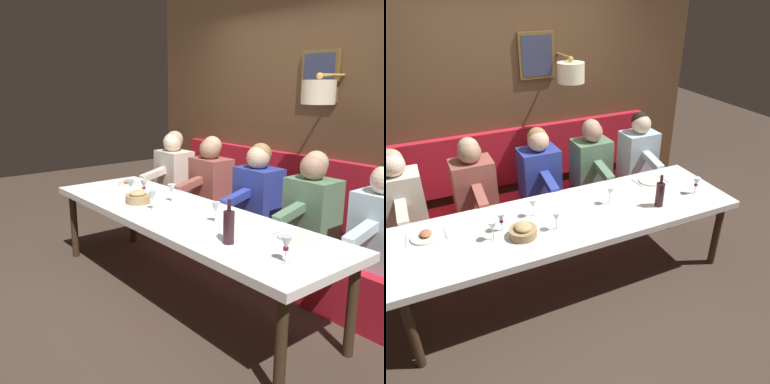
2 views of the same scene
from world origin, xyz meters
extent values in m
plane|color=#423328|center=(0.00, 0.00, 0.00)|extent=(12.00, 12.00, 0.00)
cube|color=white|center=(0.00, 0.00, 0.71)|extent=(0.90, 2.97, 0.06)
cylinder|color=#352416|center=(-0.35, -1.39, 0.34)|extent=(0.07, 0.07, 0.68)
cylinder|color=#352416|center=(-0.35, 1.39, 0.34)|extent=(0.07, 0.07, 0.68)
cylinder|color=#352416|center=(0.35, -1.39, 0.34)|extent=(0.07, 0.07, 0.68)
cylinder|color=#352416|center=(0.35, 1.39, 0.34)|extent=(0.07, 0.07, 0.68)
cube|color=red|center=(0.89, 0.00, 0.23)|extent=(0.52, 3.17, 0.45)
cube|color=brown|center=(1.48, 0.00, 1.45)|extent=(0.10, 4.37, 2.90)
cube|color=red|center=(1.39, 0.00, 0.77)|extent=(0.10, 3.17, 0.64)
cube|color=brown|center=(1.42, -0.25, 1.83)|extent=(0.04, 0.39, 0.47)
cube|color=#2D334C|center=(1.40, -0.25, 1.83)|extent=(0.01, 0.33, 0.41)
cylinder|color=#B78E3D|center=(1.25, -0.49, 1.84)|extent=(0.35, 0.02, 0.02)
cylinder|color=beige|center=(1.08, -0.49, 1.70)|extent=(0.28, 0.28, 0.20)
sphere|color=#B78E3D|center=(1.08, -0.49, 1.83)|extent=(0.06, 0.06, 0.06)
cube|color=silver|center=(0.89, -1.26, 0.73)|extent=(0.30, 0.40, 0.56)
sphere|color=beige|center=(0.87, -1.26, 1.11)|extent=(0.22, 0.22, 0.22)
sphere|color=black|center=(0.90, -1.26, 1.14)|extent=(0.20, 0.20, 0.20)
cube|color=silver|center=(0.60, -1.26, 0.77)|extent=(0.33, 0.09, 0.14)
cube|color=#567A5B|center=(0.89, -0.64, 0.73)|extent=(0.30, 0.40, 0.56)
sphere|color=#A37A60|center=(0.87, -0.64, 1.11)|extent=(0.22, 0.22, 0.22)
sphere|color=tan|center=(0.90, -0.64, 1.14)|extent=(0.20, 0.20, 0.20)
cube|color=#567A5B|center=(0.60, -0.64, 0.77)|extent=(0.33, 0.09, 0.14)
cube|color=#283893|center=(0.89, -0.03, 0.73)|extent=(0.30, 0.40, 0.56)
sphere|color=#D1A889|center=(0.87, -0.03, 1.11)|extent=(0.22, 0.22, 0.22)
sphere|color=#937047|center=(0.90, -0.03, 1.14)|extent=(0.20, 0.20, 0.20)
cube|color=#283893|center=(0.60, -0.03, 0.77)|extent=(0.33, 0.09, 0.14)
cube|color=#934C42|center=(0.89, 0.65, 0.73)|extent=(0.30, 0.40, 0.56)
sphere|color=#A37A60|center=(0.87, 0.65, 1.11)|extent=(0.22, 0.22, 0.22)
sphere|color=tan|center=(0.90, 0.65, 1.14)|extent=(0.20, 0.20, 0.20)
cube|color=#934C42|center=(0.60, 0.65, 0.77)|extent=(0.33, 0.09, 0.14)
cube|color=beige|center=(0.89, 1.32, 0.73)|extent=(0.30, 0.40, 0.56)
sphere|color=beige|center=(0.87, 1.32, 1.11)|extent=(0.22, 0.22, 0.22)
sphere|color=tan|center=(0.90, 1.32, 1.14)|extent=(0.20, 0.20, 0.20)
cube|color=beige|center=(0.60, 1.32, 0.77)|extent=(0.33, 0.09, 0.14)
cylinder|color=silver|center=(0.19, 1.17, 0.75)|extent=(0.24, 0.24, 0.01)
ellipsoid|color=#B76647|center=(0.19, 1.17, 0.77)|extent=(0.11, 0.09, 0.04)
cube|color=silver|center=(0.17, 1.02, 0.74)|extent=(0.17, 0.02, 0.01)
cube|color=silver|center=(0.21, 1.31, 0.74)|extent=(0.18, 0.02, 0.01)
cylinder|color=silver|center=(0.24, -0.98, 0.75)|extent=(0.24, 0.24, 0.01)
cube|color=silver|center=(0.22, -1.13, 0.74)|extent=(0.17, 0.02, 0.01)
cube|color=silver|center=(0.26, -0.84, 0.74)|extent=(0.18, 0.02, 0.01)
cylinder|color=silver|center=(0.12, 0.30, 0.74)|extent=(0.06, 0.06, 0.00)
cylinder|color=silver|center=(0.12, 0.30, 0.78)|extent=(0.01, 0.01, 0.07)
cone|color=silver|center=(0.12, 0.30, 0.86)|extent=(0.07, 0.07, 0.08)
cylinder|color=silver|center=(-0.14, -1.22, 0.74)|extent=(0.06, 0.06, 0.00)
cylinder|color=silver|center=(-0.14, -1.22, 0.78)|extent=(0.01, 0.01, 0.07)
cone|color=silver|center=(-0.14, -1.22, 0.86)|extent=(0.07, 0.07, 0.08)
cylinder|color=maroon|center=(-0.14, -1.22, 0.83)|extent=(0.03, 0.03, 0.02)
cylinder|color=silver|center=(0.02, 0.60, 0.74)|extent=(0.06, 0.06, 0.00)
cylinder|color=silver|center=(0.02, 0.60, 0.78)|extent=(0.01, 0.01, 0.07)
cone|color=silver|center=(0.02, 0.60, 0.86)|extent=(0.07, 0.07, 0.08)
cylinder|color=maroon|center=(0.02, 0.60, 0.83)|extent=(0.03, 0.03, 0.02)
cylinder|color=silver|center=(0.03, -0.39, 0.74)|extent=(0.06, 0.06, 0.00)
cylinder|color=silver|center=(0.03, -0.39, 0.78)|extent=(0.01, 0.01, 0.07)
cone|color=silver|center=(0.03, -0.39, 0.86)|extent=(0.07, 0.07, 0.08)
cylinder|color=silver|center=(-0.07, 0.69, 0.74)|extent=(0.06, 0.06, 0.00)
cylinder|color=silver|center=(-0.07, 0.69, 0.78)|extent=(0.01, 0.01, 0.07)
cone|color=silver|center=(-0.07, 0.69, 0.86)|extent=(0.07, 0.07, 0.08)
cylinder|color=silver|center=(-0.15, 0.20, 0.74)|extent=(0.06, 0.06, 0.00)
cylinder|color=silver|center=(-0.15, 0.20, 0.78)|extent=(0.01, 0.01, 0.07)
cone|color=silver|center=(-0.15, 0.20, 0.86)|extent=(0.07, 0.07, 0.08)
cylinder|color=#33191E|center=(-0.19, -0.77, 0.85)|extent=(0.08, 0.08, 0.22)
cylinder|color=#33191E|center=(-0.19, -0.77, 1.00)|extent=(0.03, 0.03, 0.08)
cylinder|color=#9E7F56|center=(-0.12, 0.47, 0.78)|extent=(0.22, 0.22, 0.07)
ellipsoid|color=tan|center=(-0.12, 0.47, 0.83)|extent=(0.15, 0.13, 0.06)
camera|label=1|loc=(-2.07, -2.77, 1.77)|focal=40.96mm
camera|label=2|loc=(-2.48, 1.10, 2.45)|focal=34.84mm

